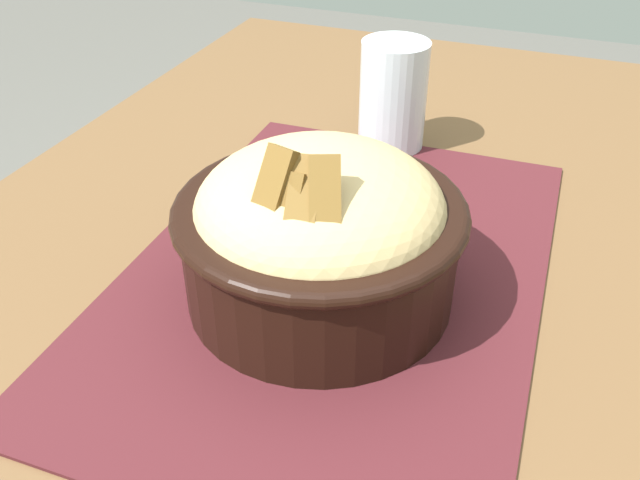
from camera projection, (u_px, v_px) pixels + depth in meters
The scene contains 5 objects.
table at pixel (354, 351), 0.59m from camera, with size 1.21×0.77×0.72m.
placemat at pixel (336, 271), 0.56m from camera, with size 0.48×0.32×0.00m, color #47191E.
bowl at pixel (320, 229), 0.50m from camera, with size 0.21×0.21×0.14m.
fork at pixel (372, 223), 0.61m from camera, with size 0.02×0.13×0.00m.
drinking_glass at pixel (393, 103), 0.72m from camera, with size 0.07×0.07×0.11m.
Camera 1 is at (-0.41, -0.13, 1.06)m, focal length 38.58 mm.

